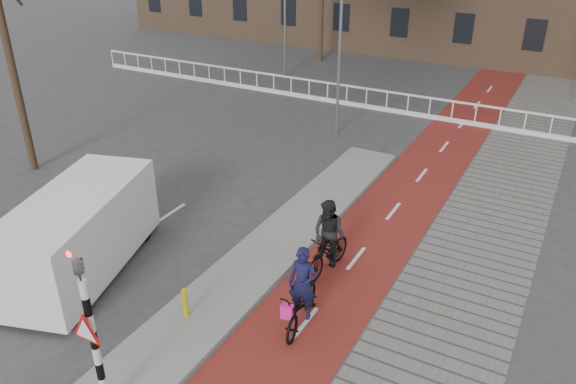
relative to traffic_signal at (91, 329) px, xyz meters
The scene contains 13 objects.
ground 2.90m from the traffic_signal, 73.47° to the left, with size 120.00×120.00×0.00m, color #38383A.
bike_lane 12.36m from the traffic_signal, 80.09° to the left, with size 2.50×60.00×0.01m, color maroon.
sidewalk 13.13m from the traffic_signal, 67.82° to the left, with size 3.00×60.00×0.01m, color slate.
curb_island 6.32m from the traffic_signal, 90.95° to the left, with size 1.80×16.00×0.12m, color gray.
traffic_signal is the anchor object (origin of this frame).
bollard 3.23m from the traffic_signal, 96.83° to the left, with size 0.12×0.12×0.72m, color #D2C00B.
cyclist_near 4.64m from the traffic_signal, 62.59° to the left, with size 0.95×1.99×1.99m.
cyclist_far 6.44m from the traffic_signal, 74.70° to the left, with size 0.95×1.95×2.03m.
van 5.04m from the traffic_signal, 141.08° to the left, with size 3.40×5.38×2.16m.
railing 19.60m from the traffic_signal, 103.02° to the left, with size 28.00×0.10×0.99m.
tree_left 12.58m from the traffic_signal, 146.57° to the left, with size 0.26×0.26×7.92m, color #312316.
streetlight_near 15.50m from the traffic_signal, 98.26° to the left, with size 0.12×0.12×7.31m, color slate.
streetlight_left 23.79m from the traffic_signal, 110.95° to the left, with size 0.12×0.12×8.09m, color slate.
Camera 1 is at (5.97, -6.96, 8.43)m, focal length 35.00 mm.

